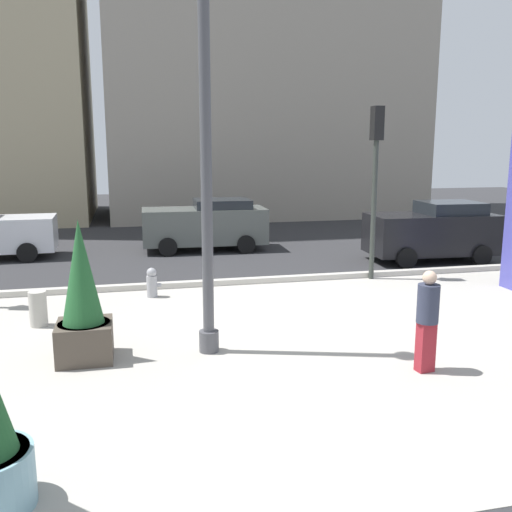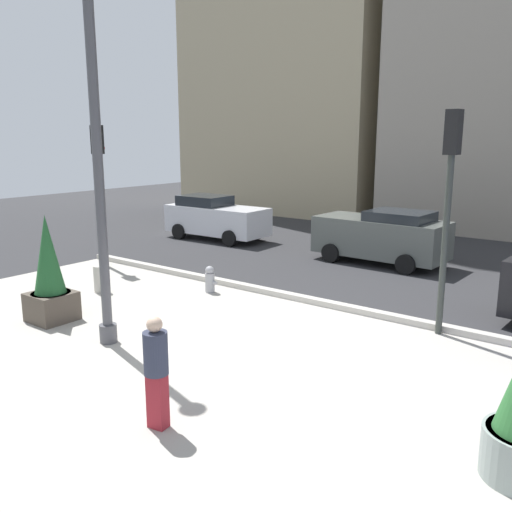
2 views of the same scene
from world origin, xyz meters
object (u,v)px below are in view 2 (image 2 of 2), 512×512
potted_plant_mid_plaza (49,276)px  fire_hydrant (210,280)px  lamp_post (99,178)px  pedestrian_crossing (156,367)px  traffic_light_corner (99,173)px  concrete_bollard (100,279)px  car_curb_west (382,236)px  car_far_lane (216,218)px  traffic_light_far_side (449,188)px

potted_plant_mid_plaza → fire_hydrant: size_ratio=3.33×
lamp_post → fire_hydrant: 5.16m
lamp_post → potted_plant_mid_plaza: lamp_post is taller
pedestrian_crossing → traffic_light_corner: bearing=146.4°
lamp_post → concrete_bollard: bearing=145.0°
traffic_light_corner → car_curb_west: (7.19, 5.90, -2.13)m
car_curb_west → pedestrian_crossing: (1.98, -11.98, 0.02)m
traffic_light_corner → pedestrian_crossing: 11.20m
lamp_post → fire_hydrant: size_ratio=9.34×
car_far_lane → traffic_light_far_side: bearing=-25.9°
car_curb_west → car_far_lane: bearing=-179.6°
traffic_light_far_side → car_far_lane: size_ratio=1.08×
potted_plant_mid_plaza → traffic_light_corner: 5.93m
traffic_light_far_side → traffic_light_corner: size_ratio=1.04×
concrete_bollard → car_curb_west: bearing=59.8°
car_far_lane → pedestrian_crossing: bearing=-51.8°
lamp_post → traffic_light_corner: size_ratio=1.53×
traffic_light_far_side → pedestrian_crossing: (-1.94, -6.43, -2.22)m
concrete_bollard → car_far_lane: car_far_lane is taller
fire_hydrant → traffic_light_corner: traffic_light_corner is taller
concrete_bollard → car_curb_west: car_curb_west is taller
traffic_light_far_side → car_curb_west: 7.16m
concrete_bollard → car_far_lane: size_ratio=0.17×
potted_plant_mid_plaza → car_curb_west: potted_plant_mid_plaza is taller
fire_hydrant → pedestrian_crossing: pedestrian_crossing is taller
fire_hydrant → car_far_lane: size_ratio=0.17×
car_curb_west → pedestrian_crossing: car_curb_west is taller
potted_plant_mid_plaza → car_far_lane: 10.82m
traffic_light_corner → car_far_lane: size_ratio=1.03×
lamp_post → traffic_light_corner: bearing=143.1°
lamp_post → car_far_lane: lamp_post is taller
concrete_bollard → pedestrian_crossing: 7.76m
lamp_post → car_curb_west: bearing=82.3°
traffic_light_corner → pedestrian_crossing: traffic_light_corner is taller
concrete_bollard → traffic_light_corner: (-2.54, 2.08, 2.70)m
car_curb_west → concrete_bollard: bearing=-120.2°
car_curb_west → fire_hydrant: bearing=-109.8°
traffic_light_far_side → car_far_lane: 12.80m
lamp_post → traffic_light_far_side: bearing=41.5°
lamp_post → potted_plant_mid_plaza: size_ratio=2.80×
pedestrian_crossing → car_far_lane: bearing=128.2°
concrete_bollard → traffic_light_corner: traffic_light_corner is taller
car_far_lane → traffic_light_corner: bearing=-87.8°
lamp_post → fire_hydrant: (-0.83, 4.09, -3.05)m
lamp_post → car_curb_west: size_ratio=1.58×
potted_plant_mid_plaza → fire_hydrant: 4.28m
traffic_light_corner → pedestrian_crossing: (9.17, -6.08, -2.11)m
pedestrian_crossing → potted_plant_mid_plaza: bearing=161.9°
traffic_light_far_side → car_curb_west: bearing=125.2°
traffic_light_corner → potted_plant_mid_plaza: bearing=-49.7°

